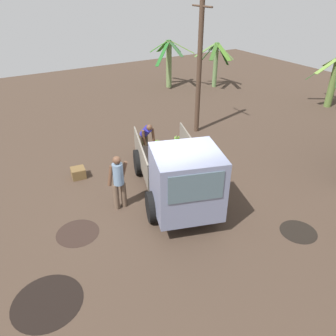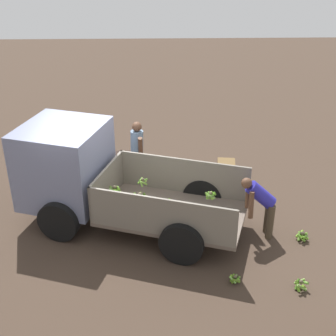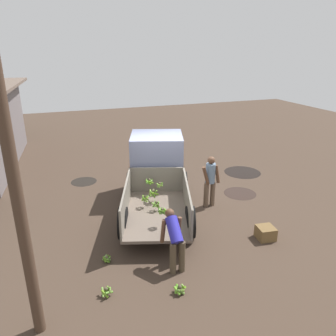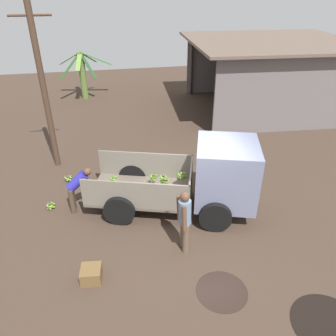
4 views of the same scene
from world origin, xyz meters
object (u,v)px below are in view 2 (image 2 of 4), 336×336
object	(u,v)px
person_foreground_visitor	(137,151)
person_worker_loading	(261,202)
cargo_truck	(84,173)
banana_bunch_on_ground_2	(302,236)
banana_bunch_on_ground_0	(301,284)
wooden_crate_0	(226,167)
banana_bunch_on_ground_1	(235,279)

from	to	relation	value
person_foreground_visitor	person_worker_loading	bearing A→B (deg)	-39.88
person_worker_loading	cargo_truck	bearing A→B (deg)	-11.40
person_worker_loading	banana_bunch_on_ground_2	bearing A→B (deg)	166.89
banana_bunch_on_ground_0	banana_bunch_on_ground_2	xyz separation A→B (m)	(-0.44, -1.44, -0.01)
cargo_truck	wooden_crate_0	world-z (taller)	cargo_truck
cargo_truck	banana_bunch_on_ground_0	world-z (taller)	cargo_truck
cargo_truck	banana_bunch_on_ground_0	bearing A→B (deg)	167.36
person_foreground_visitor	banana_bunch_on_ground_2	distance (m)	4.22
banana_bunch_on_ground_1	wooden_crate_0	size ratio (longest dim) A/B	0.50
person_worker_loading	wooden_crate_0	distance (m)	2.79
person_foreground_visitor	banana_bunch_on_ground_2	world-z (taller)	person_foreground_visitor
banana_bunch_on_ground_1	cargo_truck	bearing A→B (deg)	-37.10
person_worker_loading	banana_bunch_on_ground_1	world-z (taller)	person_worker_loading
person_foreground_visitor	banana_bunch_on_ground_0	world-z (taller)	person_foreground_visitor
cargo_truck	banana_bunch_on_ground_1	xyz separation A→B (m)	(-2.91, 2.20, -1.01)
person_foreground_visitor	person_worker_loading	xyz separation A→B (m)	(-2.53, 2.16, -0.14)
person_foreground_visitor	banana_bunch_on_ground_1	world-z (taller)	person_foreground_visitor
banana_bunch_on_ground_1	person_foreground_visitor	bearing A→B (deg)	-63.08
cargo_truck	wooden_crate_0	distance (m)	3.96
cargo_truck	person_foreground_visitor	bearing A→B (deg)	-109.22
banana_bunch_on_ground_0	banana_bunch_on_ground_2	distance (m)	1.51
cargo_truck	wooden_crate_0	xyz separation A→B (m)	(-3.31, -1.96, -0.93)
banana_bunch_on_ground_1	banana_bunch_on_ground_0	bearing A→B (deg)	170.09
banana_bunch_on_ground_1	wooden_crate_0	xyz separation A→B (m)	(-0.41, -4.16, 0.08)
banana_bunch_on_ground_0	person_worker_loading	bearing A→B (deg)	-75.43
cargo_truck	banana_bunch_on_ground_1	distance (m)	3.78
person_worker_loading	banana_bunch_on_ground_1	xyz separation A→B (m)	(0.70, 1.45, -0.69)
wooden_crate_0	banana_bunch_on_ground_0	bearing A→B (deg)	99.43
person_foreground_visitor	person_worker_loading	world-z (taller)	person_foreground_visitor
person_worker_loading	banana_bunch_on_ground_2	world-z (taller)	person_worker_loading
cargo_truck	wooden_crate_0	bearing A→B (deg)	-131.34
banana_bunch_on_ground_0	wooden_crate_0	xyz separation A→B (m)	(0.72, -4.35, 0.06)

